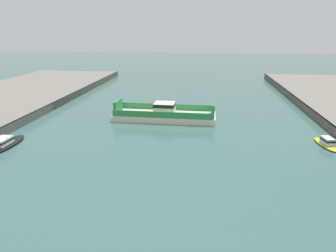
{
  "coord_description": "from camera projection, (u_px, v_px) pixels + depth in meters",
  "views": [
    {
      "loc": [
        4.95,
        -12.04,
        15.51
      ],
      "look_at": [
        0.0,
        29.48,
        2.0
      ],
      "focal_mm": 32.12,
      "sensor_mm": 36.0,
      "label": 1
    }
  ],
  "objects": [
    {
      "name": "chain_ferry",
      "position": [
        165.0,
        114.0,
        53.75
      ],
      "size": [
        18.22,
        6.23,
        3.3
      ],
      "color": "beige",
      "rests_on": "ground"
    },
    {
      "name": "moored_boat_near_right",
      "position": [
        326.0,
        142.0,
        41.75
      ],
      "size": [
        2.37,
        5.71,
        1.31
      ],
      "color": "yellow",
      "rests_on": "ground"
    },
    {
      "name": "moored_boat_mid_left",
      "position": [
        4.0,
        143.0,
        41.43
      ],
      "size": [
        2.66,
        7.88,
        1.37
      ],
      "color": "black",
      "rests_on": "ground"
    }
  ]
}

